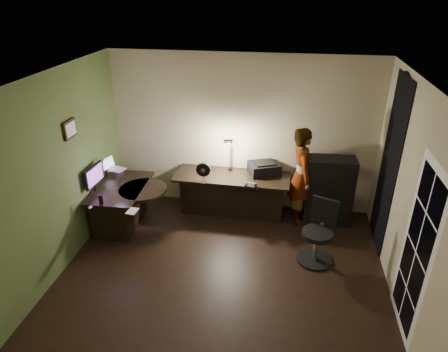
% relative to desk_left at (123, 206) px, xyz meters
% --- Properties ---
extents(floor, '(4.50, 4.00, 0.01)m').
position_rel_desk_left_xyz_m(floor, '(1.83, -0.96, -0.36)').
color(floor, black).
rests_on(floor, ground).
extents(ceiling, '(4.50, 4.00, 0.01)m').
position_rel_desk_left_xyz_m(ceiling, '(1.83, -0.96, 2.35)').
color(ceiling, silver).
rests_on(ceiling, floor).
extents(wall_back, '(4.50, 0.01, 2.70)m').
position_rel_desk_left_xyz_m(wall_back, '(1.83, 1.05, 0.99)').
color(wall_back, tan).
rests_on(wall_back, floor).
extents(wall_front, '(4.50, 0.01, 2.70)m').
position_rel_desk_left_xyz_m(wall_front, '(1.83, -2.96, 0.99)').
color(wall_front, tan).
rests_on(wall_front, floor).
extents(wall_left, '(0.01, 4.00, 2.70)m').
position_rel_desk_left_xyz_m(wall_left, '(-0.42, -0.96, 0.99)').
color(wall_left, tan).
rests_on(wall_left, floor).
extents(wall_right, '(0.01, 4.00, 2.70)m').
position_rel_desk_left_xyz_m(wall_right, '(4.08, -0.96, 0.99)').
color(wall_right, tan).
rests_on(wall_right, floor).
extents(green_wall_overlay, '(0.00, 4.00, 2.70)m').
position_rel_desk_left_xyz_m(green_wall_overlay, '(-0.41, -0.96, 0.99)').
color(green_wall_overlay, '#475A2B').
rests_on(green_wall_overlay, floor).
extents(arched_doorway, '(0.01, 0.90, 2.60)m').
position_rel_desk_left_xyz_m(arched_doorway, '(4.07, 0.19, 0.94)').
color(arched_doorway, black).
rests_on(arched_doorway, floor).
extents(french_door, '(0.02, 0.92, 2.10)m').
position_rel_desk_left_xyz_m(french_door, '(4.07, -1.51, 0.69)').
color(french_door, white).
rests_on(french_door, floor).
extents(framed_picture, '(0.04, 0.30, 0.25)m').
position_rel_desk_left_xyz_m(framed_picture, '(-0.39, -0.51, 1.49)').
color(framed_picture, black).
rests_on(framed_picture, wall_left).
extents(desk_left, '(0.81, 1.27, 0.72)m').
position_rel_desk_left_xyz_m(desk_left, '(0.00, 0.00, 0.00)').
color(desk_left, black).
rests_on(desk_left, floor).
extents(desk_right, '(1.96, 0.72, 0.73)m').
position_rel_desk_left_xyz_m(desk_right, '(1.72, 0.66, 0.01)').
color(desk_right, black).
rests_on(desk_right, floor).
extents(cabinet, '(0.79, 0.43, 1.16)m').
position_rel_desk_left_xyz_m(cabinet, '(3.33, 0.68, 0.22)').
color(cabinet, black).
rests_on(cabinet, floor).
extents(laptop_stand, '(0.26, 0.23, 0.10)m').
position_rel_desk_left_xyz_m(laptop_stand, '(-0.25, 0.45, 0.39)').
color(laptop_stand, silver).
rests_on(laptop_stand, desk_left).
extents(laptop, '(0.36, 0.35, 0.20)m').
position_rel_desk_left_xyz_m(laptop, '(-0.24, 0.45, 0.54)').
color(laptop, silver).
rests_on(laptop, laptop_stand).
extents(monitor, '(0.13, 0.49, 0.32)m').
position_rel_desk_left_xyz_m(monitor, '(-0.33, -0.18, 0.50)').
color(monitor, black).
rests_on(monitor, desk_left).
extents(mouse, '(0.07, 0.09, 0.03)m').
position_rel_desk_left_xyz_m(mouse, '(-0.18, -0.68, 0.36)').
color(mouse, silver).
rests_on(mouse, desk_left).
extents(phone, '(0.08, 0.13, 0.01)m').
position_rel_desk_left_xyz_m(phone, '(0.13, -0.19, 0.35)').
color(phone, black).
rests_on(phone, desk_left).
extents(pen, '(0.05, 0.13, 0.01)m').
position_rel_desk_left_xyz_m(pen, '(0.46, -0.04, 0.35)').
color(pen, black).
rests_on(pen, desk_left).
extents(speaker, '(0.08, 0.08, 0.17)m').
position_rel_desk_left_xyz_m(speaker, '(-0.05, -0.56, 0.43)').
color(speaker, black).
rests_on(speaker, desk_left).
extents(notepad, '(0.15, 0.20, 0.01)m').
position_rel_desk_left_xyz_m(notepad, '(0.46, -0.66, 0.35)').
color(notepad, silver).
rests_on(notepad, desk_left).
extents(desk_fan, '(0.24, 0.14, 0.36)m').
position_rel_desk_left_xyz_m(desk_fan, '(1.30, 0.36, 0.54)').
color(desk_fan, black).
rests_on(desk_fan, desk_right).
extents(headphones, '(0.21, 0.12, 0.09)m').
position_rel_desk_left_xyz_m(headphones, '(2.08, 0.31, 0.41)').
color(headphones, navy).
rests_on(headphones, desk_right).
extents(printer, '(0.61, 0.55, 0.22)m').
position_rel_desk_left_xyz_m(printer, '(2.25, 0.85, 0.47)').
color(printer, black).
rests_on(printer, desk_right).
extents(desk_lamp, '(0.26, 0.36, 0.71)m').
position_rel_desk_left_xyz_m(desk_lamp, '(1.66, 0.87, 0.72)').
color(desk_lamp, black).
rests_on(desk_lamp, desk_right).
extents(office_chair, '(0.68, 0.68, 0.94)m').
position_rel_desk_left_xyz_m(office_chair, '(3.12, -0.45, 0.11)').
color(office_chair, black).
rests_on(office_chair, floor).
extents(person, '(0.51, 0.66, 1.65)m').
position_rel_desk_left_xyz_m(person, '(2.87, 0.65, 0.47)').
color(person, '#D8A88C').
rests_on(person, floor).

